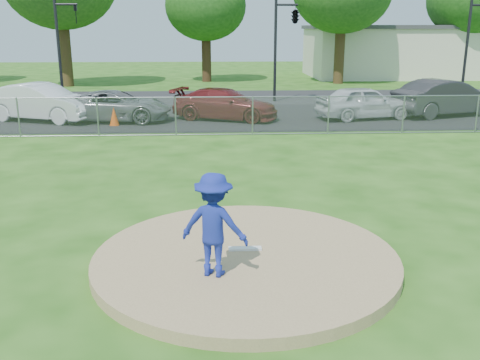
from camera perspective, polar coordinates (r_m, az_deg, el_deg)
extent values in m
plane|color=#225312|center=(19.19, -1.21, 3.67)|extent=(120.00, 120.00, 0.00)
cylinder|color=#A38359|center=(9.61, 0.61, -8.45)|extent=(5.40, 5.40, 0.20)
cube|color=white|center=(9.75, 0.54, -7.32)|extent=(0.60, 0.15, 0.04)
cube|color=gray|center=(21.01, -1.39, 6.82)|extent=(40.00, 0.06, 1.50)
cube|color=black|center=(25.57, -1.66, 6.76)|extent=(50.00, 8.00, 0.01)
cube|color=#232326|center=(33.00, -1.96, 8.82)|extent=(60.00, 7.00, 0.01)
cube|color=beige|center=(49.63, 17.01, 12.85)|extent=(16.00, 9.00, 4.00)
cube|color=#3F3F42|center=(49.58, 17.22, 15.32)|extent=(16.40, 9.40, 0.30)
cylinder|color=#3A2915|center=(41.13, -18.10, 12.89)|extent=(0.78, 0.78, 4.90)
cylinder|color=#341F13|center=(42.80, -3.60, 13.00)|extent=(0.72, 0.72, 3.85)
ellipsoid|color=#184813|center=(42.78, -3.69, 18.06)|extent=(6.16, 6.16, 5.24)
cylinder|color=#3B2815|center=(41.88, 10.55, 13.19)|extent=(0.76, 0.76, 4.55)
cylinder|color=#3A2215|center=(48.37, 22.79, 12.37)|extent=(0.74, 0.74, 4.20)
ellipsoid|color=#174612|center=(48.37, 23.34, 17.22)|extent=(6.72, 6.72, 5.71)
cylinder|color=black|center=(31.91, -18.75, 12.82)|extent=(0.16, 0.16, 5.60)
cylinder|color=black|center=(31.75, -18.08, 17.39)|extent=(1.20, 0.12, 0.12)
imported|color=black|center=(31.62, -17.12, 16.57)|extent=(0.16, 0.20, 1.00)
cylinder|color=black|center=(30.97, 3.78, 13.53)|extent=(0.16, 0.16, 5.60)
cylinder|color=black|center=(31.05, 5.02, 18.12)|extent=(1.20, 0.12, 0.12)
imported|color=black|center=(31.10, 5.92, 17.18)|extent=(0.53, 2.48, 1.00)
cylinder|color=black|center=(34.03, 22.98, 12.55)|extent=(0.16, 0.16, 5.60)
imported|color=#1B2997|center=(8.53, -2.80, -4.80)|extent=(1.24, 0.95, 1.70)
cone|color=#E04D0B|center=(23.81, -13.28, 6.64)|extent=(0.41, 0.41, 0.79)
imported|color=white|center=(25.91, -20.41, 7.78)|extent=(5.37, 3.41, 1.67)
imported|color=slate|center=(24.87, -13.10, 7.71)|extent=(5.14, 2.78, 1.37)
imported|color=maroon|center=(24.72, -1.60, 8.11)|extent=(5.24, 3.49, 1.41)
imported|color=silver|center=(25.54, 13.13, 8.07)|extent=(4.71, 2.62, 1.52)
imported|color=#2A2A2D|center=(27.58, 21.10, 8.20)|extent=(5.52, 3.41, 1.72)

